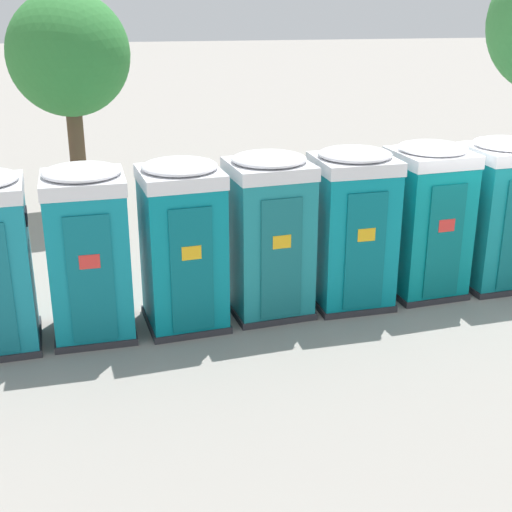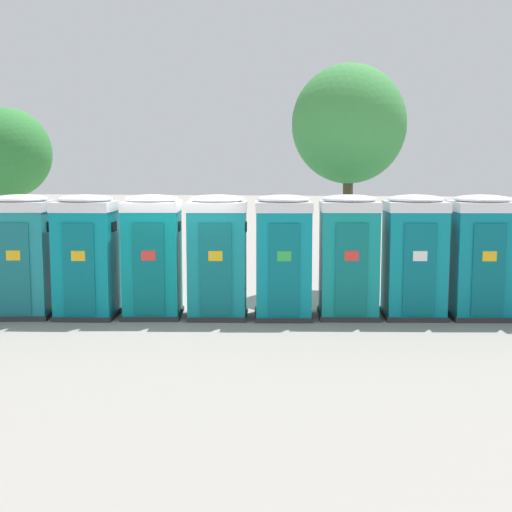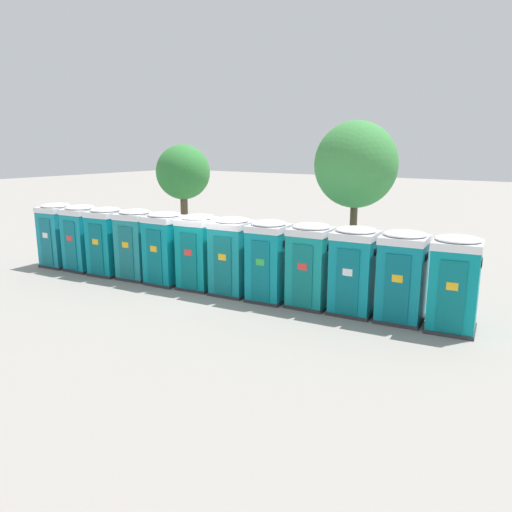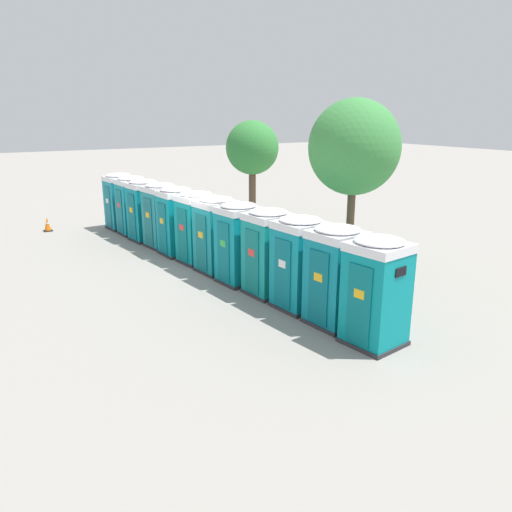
{
  "view_description": "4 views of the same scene",
  "coord_description": "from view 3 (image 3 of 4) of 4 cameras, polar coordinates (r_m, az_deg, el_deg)",
  "views": [
    {
      "loc": [
        -5.28,
        -10.69,
        4.82
      ],
      "look_at": [
        -3.55,
        -0.59,
        0.95
      ],
      "focal_mm": 50.0,
      "sensor_mm": 36.0,
      "label": 1
    },
    {
      "loc": [
        3.31,
        -14.47,
        3.13
      ],
      "look_at": [
        1.48,
        -0.03,
        1.28
      ],
      "focal_mm": 50.0,
      "sensor_mm": 36.0,
      "label": 2
    },
    {
      "loc": [
        10.33,
        -12.57,
        4.8
      ],
      "look_at": [
        1.57,
        -0.02,
        1.37
      ],
      "focal_mm": 35.0,
      "sensor_mm": 36.0,
      "label": 3
    },
    {
      "loc": [
        15.15,
        -7.09,
        5.14
      ],
      "look_at": [
        2.87,
        0.12,
        1.04
      ],
      "focal_mm": 35.0,
      "sensor_mm": 36.0,
      "label": 4
    }
  ],
  "objects": [
    {
      "name": "ground_plane",
      "position": [
        16.96,
        -4.32,
        -3.83
      ],
      "size": [
        120.0,
        120.0,
        0.0
      ],
      "primitive_type": "plane",
      "color": "gray"
    },
    {
      "name": "portapotty_0",
      "position": [
        21.41,
        -21.72,
        2.28
      ],
      "size": [
        1.29,
        1.32,
        2.54
      ],
      "color": "#2D2D33",
      "rests_on": "ground"
    },
    {
      "name": "portapotty_1",
      "position": [
        20.41,
        -19.25,
        2.0
      ],
      "size": [
        1.25,
        1.28,
        2.54
      ],
      "color": "#2D2D33",
      "rests_on": "ground"
    },
    {
      "name": "portapotty_2",
      "position": [
        19.4,
        -16.65,
        1.66
      ],
      "size": [
        1.32,
        1.35,
        2.54
      ],
      "color": "#2D2D33",
      "rests_on": "ground"
    },
    {
      "name": "portapotty_3",
      "position": [
        18.54,
        -13.5,
        1.35
      ],
      "size": [
        1.36,
        1.36,
        2.54
      ],
      "color": "#2D2D33",
      "rests_on": "ground"
    },
    {
      "name": "portapotty_4",
      "position": [
        17.64,
        -10.34,
        0.93
      ],
      "size": [
        1.3,
        1.29,
        2.54
      ],
      "color": "#2D2D33",
      "rests_on": "ground"
    },
    {
      "name": "portapotty_5",
      "position": [
        16.89,
        -6.61,
        0.53
      ],
      "size": [
        1.32,
        1.34,
        2.54
      ],
      "color": "#2D2D33",
      "rests_on": "ground"
    },
    {
      "name": "portapotty_6",
      "position": [
        16.13,
        -2.75,
        0.03
      ],
      "size": [
        1.34,
        1.32,
        2.54
      ],
      "color": "#2D2D33",
      "rests_on": "ground"
    },
    {
      "name": "portapotty_7",
      "position": [
        15.46,
        1.48,
        -0.51
      ],
      "size": [
        1.3,
        1.33,
        2.54
      ],
      "color": "#2D2D33",
      "rests_on": "ground"
    },
    {
      "name": "portapotty_8",
      "position": [
        14.99,
        6.24,
        -1.01
      ],
      "size": [
        1.32,
        1.31,
        2.54
      ],
      "color": "#2D2D33",
      "rests_on": "ground"
    },
    {
      "name": "portapotty_9",
      "position": [
        14.54,
        11.17,
        -1.6
      ],
      "size": [
        1.35,
        1.31,
        2.54
      ],
      "color": "#2D2D33",
      "rests_on": "ground"
    },
    {
      "name": "portapotty_10",
      "position": [
        14.21,
        16.36,
        -2.22
      ],
      "size": [
        1.37,
        1.33,
        2.54
      ],
      "color": "#2D2D33",
      "rests_on": "ground"
    },
    {
      "name": "portapotty_11",
      "position": [
        13.92,
        21.72,
        -2.91
      ],
      "size": [
        1.4,
        1.37,
        2.54
      ],
      "color": "#2D2D33",
      "rests_on": "ground"
    },
    {
      "name": "street_tree_0",
      "position": [
        17.35,
        11.34,
        10.13
      ],
      "size": [
        2.79,
        2.79,
        5.58
      ],
      "color": "brown",
      "rests_on": "ground"
    },
    {
      "name": "street_tree_1",
      "position": [
        24.73,
        -8.33,
        9.38
      ],
      "size": [
        2.6,
        2.6,
        4.8
      ],
      "color": "brown",
      "rests_on": "ground"
    }
  ]
}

